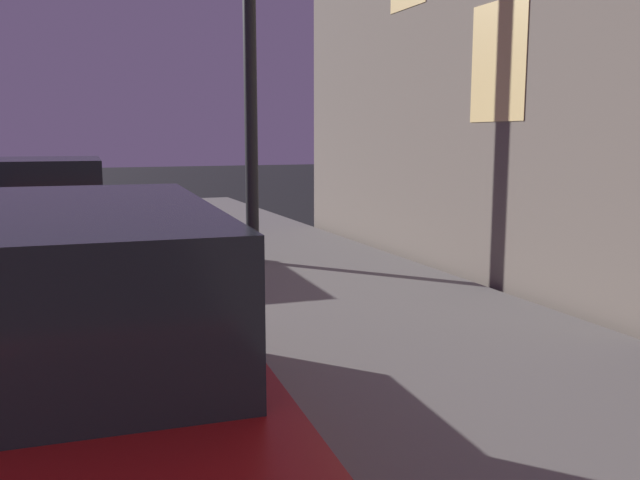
{
  "coord_description": "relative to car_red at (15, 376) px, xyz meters",
  "views": [
    {
      "loc": [
        3.05,
        0.98,
        1.71
      ],
      "look_at": [
        3.99,
        3.36,
        1.31
      ],
      "focal_mm": 37.75,
      "sensor_mm": 36.0,
      "label": 1
    }
  ],
  "objects": [
    {
      "name": "car_red",
      "position": [
        0.0,
        0.0,
        0.0
      ],
      "size": [
        2.27,
        4.45,
        1.43
      ],
      "color": "maroon",
      "rests_on": "ground"
    },
    {
      "name": "car_black",
      "position": [
        0.0,
        6.24,
        -0.01
      ],
      "size": [
        2.12,
        4.39,
        1.43
      ],
      "color": "black",
      "rests_on": "ground"
    }
  ]
}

